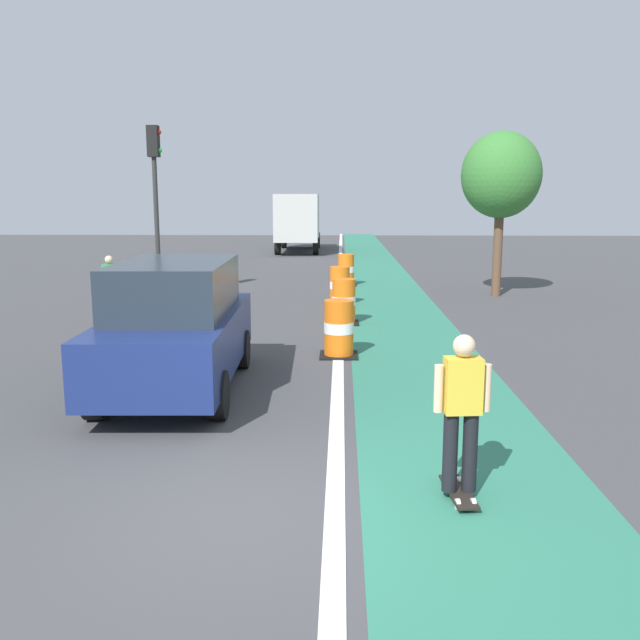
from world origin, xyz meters
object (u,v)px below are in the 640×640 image
traffic_barrel_mid (344,302)px  pedestrian_crossing (110,286)px  delivery_truck_down_block (298,219)px  street_tree_sidewalk (501,176)px  traffic_barrel_far (346,270)px  parked_suv_nearest (177,326)px  traffic_barrel_back (340,286)px  traffic_barrel_front (339,329)px  traffic_light_corner (155,181)px  skateboarder_on_lane (462,411)px

traffic_barrel_mid → pedestrian_crossing: 5.81m
delivery_truck_down_block → street_tree_sidewalk: (7.28, -17.61, 1.82)m
traffic_barrel_far → delivery_truck_down_block: (-2.63, 15.20, 1.31)m
parked_suv_nearest → traffic_barrel_back: size_ratio=4.27×
street_tree_sidewalk → traffic_barrel_front: bearing=-120.3°
traffic_barrel_mid → traffic_light_corner: size_ratio=0.21×
traffic_light_corner → skateboarder_on_lane: bearing=-63.8°
skateboarder_on_lane → traffic_barrel_far: bearing=93.5°
traffic_barrel_mid → parked_suv_nearest: bearing=-114.3°
traffic_barrel_far → pedestrian_crossing: (-5.89, -6.98, 0.33)m
delivery_truck_down_block → pedestrian_crossing: (-3.27, -22.18, -0.98)m
parked_suv_nearest → traffic_barrel_front: 3.52m
pedestrian_crossing → street_tree_sidewalk: street_tree_sidewalk is taller
traffic_barrel_back → pedestrian_crossing: (-5.69, -2.65, 0.33)m
street_tree_sidewalk → traffic_light_corner: bearing=-175.8°
pedestrian_crossing → traffic_barrel_front: bearing=-33.4°
traffic_barrel_front → delivery_truck_down_block: size_ratio=0.14×
traffic_light_corner → delivery_truck_down_block: bearing=80.5°
parked_suv_nearest → traffic_barrel_back: bearing=74.0°
traffic_barrel_mid → traffic_barrel_back: same height
traffic_barrel_back → traffic_light_corner: traffic_light_corner is taller
parked_suv_nearest → traffic_barrel_back: (2.52, 8.79, -0.50)m
traffic_barrel_front → traffic_light_corner: bearing=126.1°
traffic_barrel_mid → street_tree_sidewalk: size_ratio=0.22×
parked_suv_nearest → traffic_barrel_mid: bearing=65.7°
traffic_barrel_front → street_tree_sidewalk: (4.86, 8.32, 3.14)m
traffic_barrel_mid → traffic_barrel_back: size_ratio=1.00×
traffic_barrel_front → delivery_truck_down_block: bearing=95.3°
traffic_barrel_front → street_tree_sidewalk: size_ratio=0.22×
street_tree_sidewalk → traffic_barrel_mid: bearing=-134.3°
traffic_barrel_far → traffic_light_corner: bearing=-150.9°
skateboarder_on_lane → parked_suv_nearest: parked_suv_nearest is taller
traffic_light_corner → traffic_barrel_front: bearing=-53.9°
traffic_barrel_mid → delivery_truck_down_block: bearing=96.4°
traffic_barrel_mid → traffic_barrel_front: bearing=-91.7°
delivery_truck_down_block → street_tree_sidewalk: size_ratio=1.53×
skateboarder_on_lane → delivery_truck_down_block: delivery_truck_down_block is taller
skateboarder_on_lane → street_tree_sidewalk: (3.62, 14.48, 2.76)m
skateboarder_on_lane → traffic_barrel_far: (-1.04, 16.90, -0.38)m
traffic_barrel_far → street_tree_sidewalk: 6.11m
parked_suv_nearest → traffic_barrel_mid: 6.41m
traffic_light_corner → street_tree_sidewalk: bearing=4.2°
parked_suv_nearest → traffic_barrel_far: parked_suv_nearest is taller
traffic_light_corner → street_tree_sidewalk: (10.36, 0.77, 0.17)m
parked_suv_nearest → street_tree_sidewalk: 13.27m
parked_suv_nearest → street_tree_sidewalk: size_ratio=0.93×
street_tree_sidewalk → skateboarder_on_lane: bearing=-104.0°
traffic_barrel_front → traffic_barrel_back: same height
pedestrian_crossing → delivery_truck_down_block: bearing=81.6°
street_tree_sidewalk → delivery_truck_down_block: bearing=112.5°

